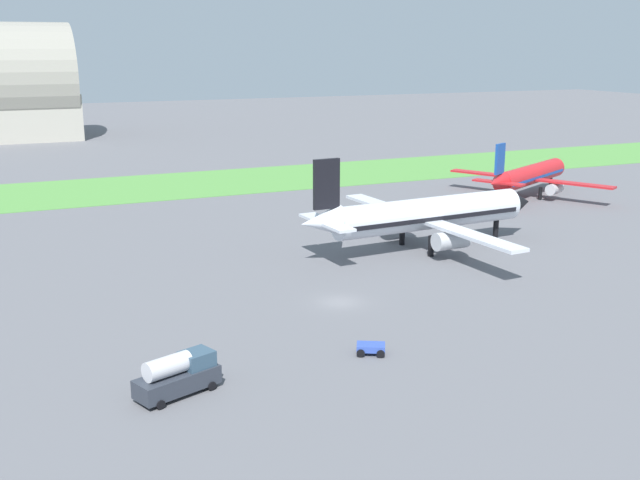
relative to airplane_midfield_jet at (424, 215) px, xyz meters
name	(u,v)px	position (x,y,z in m)	size (l,w,h in m)	color
ground_plane	(340,302)	(-18.86, -14.73, -4.57)	(600.00, 600.00, 0.00)	slate
grass_taxiway_strip	(172,185)	(-18.86, 59.17, -4.53)	(360.00, 28.00, 0.08)	#549342
airplane_midfield_jet	(424,215)	(0.00, 0.00, 0.00)	(35.27, 35.93, 12.69)	silver
airplane_parked_jet_far	(529,176)	(35.03, 23.11, -0.82)	(27.04, 27.11, 10.42)	red
fuel_truck_near_gate	(178,375)	(-39.15, -29.27, -2.99)	(6.93, 4.49, 3.29)	#2D333D
baggage_cart_by_runway	(371,348)	(-22.31, -28.22, -4.00)	(2.93, 2.67, 0.90)	#334FB2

